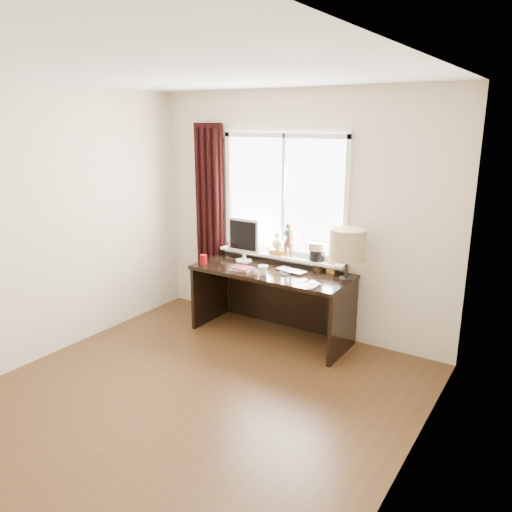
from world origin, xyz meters
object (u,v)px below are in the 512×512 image
Objects in this scene: red_cup at (204,259)px; desk at (276,290)px; monitor at (244,237)px; mug at (263,270)px; laptop at (292,271)px; table_lamp at (348,245)px.

red_cup is 0.06× the size of desk.
desk is 0.68m from monitor.
red_cup is (-0.75, -0.02, -0.00)m from mug.
mug reaches higher than laptop.
table_lamp is at bearing 13.92° from laptop.
monitor is (-0.44, 0.03, 0.52)m from desk.
laptop is 0.19× the size of desk.
mug is 1.01× the size of red_cup.
table_lamp is (1.24, -0.04, 0.09)m from monitor.
monitor is (-0.65, 0.08, 0.27)m from laptop.
table_lamp is at bearing -0.53° from desk.
table_lamp is at bearing 18.68° from mug.
table_lamp reaches higher than desk.
table_lamp reaches higher than laptop.
monitor is at bearing 178.21° from table_lamp.
mug is at bearing -161.32° from table_lamp.
mug is 0.40m from desk.
table_lamp is (0.59, 0.04, 0.35)m from laptop.
mug is 0.89m from table_lamp.
desk is (-0.01, 0.28, -0.30)m from mug.
desk is 1.00m from table_lamp.
monitor reaches higher than mug.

